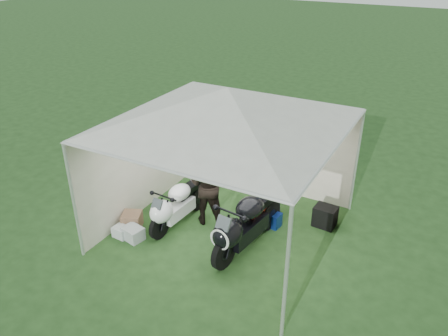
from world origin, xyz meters
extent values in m
plane|color=#20411A|center=(0.00, 0.00, 0.00)|extent=(80.00, 80.00, 0.00)
cylinder|color=silver|center=(-2.00, -2.00, 1.15)|extent=(0.06, 0.06, 2.30)
cylinder|color=silver|center=(2.00, -2.00, 1.15)|extent=(0.06, 0.06, 2.30)
cylinder|color=silver|center=(-2.00, 2.00, 1.15)|extent=(0.06, 0.06, 2.30)
cylinder|color=silver|center=(2.00, 2.00, 1.15)|extent=(0.06, 0.06, 2.30)
cube|color=silver|center=(0.00, 2.00, 1.15)|extent=(4.00, 0.02, 2.30)
cube|color=silver|center=(-2.00, 0.00, 1.15)|extent=(0.02, 4.00, 2.30)
cube|color=silver|center=(2.00, 0.00, 1.15)|extent=(0.02, 4.00, 2.30)
pyramid|color=silver|center=(0.00, 0.00, 2.65)|extent=(5.66, 5.66, 0.70)
cube|color=#99A5B7|center=(-1.65, 1.98, 1.85)|extent=(0.22, 0.02, 0.28)
cube|color=#99A5B7|center=(-1.30, 1.98, 1.85)|extent=(0.22, 0.02, 0.28)
cube|color=#99A5B7|center=(-0.95, 1.98, 1.85)|extent=(0.22, 0.01, 0.28)
cube|color=#99A5B7|center=(-0.60, 1.98, 1.85)|extent=(0.22, 0.01, 0.28)
cube|color=#99A5B7|center=(-1.65, 1.98, 1.55)|extent=(0.22, 0.02, 0.28)
cube|color=#99A5B7|center=(-1.30, 1.98, 1.55)|extent=(0.22, 0.01, 0.28)
cube|color=#99A5B7|center=(-0.95, 1.98, 1.55)|extent=(0.22, 0.02, 0.28)
cube|color=#99A5B7|center=(-0.60, 1.98, 1.55)|extent=(0.22, 0.01, 0.28)
cylinder|color=#D8590C|center=(0.20, 1.97, 1.95)|extent=(3.20, 0.02, 0.02)
cylinder|color=black|center=(-1.04, -0.87, 0.27)|extent=(0.12, 0.55, 0.54)
cylinder|color=black|center=(-0.96, 0.39, 0.27)|extent=(0.17, 0.55, 0.54)
cube|color=white|center=(-1.00, -0.28, 0.34)|extent=(0.36, 0.88, 0.27)
ellipsoid|color=white|center=(-1.03, -0.78, 0.56)|extent=(0.44, 0.57, 0.45)
ellipsoid|color=white|center=(-1.00, -0.19, 0.70)|extent=(0.43, 0.58, 0.32)
cube|color=black|center=(-0.97, 0.17, 0.65)|extent=(0.27, 0.56, 0.13)
cube|color=white|center=(-0.95, 0.46, 0.72)|extent=(0.22, 0.28, 0.16)
cube|color=black|center=(-0.98, 0.08, 0.50)|extent=(0.12, 0.50, 0.09)
cube|color=#3F474C|center=(-1.04, -0.89, 0.79)|extent=(0.22, 0.14, 0.19)
cylinder|color=black|center=(0.50, -1.04, 0.33)|extent=(0.19, 0.66, 0.65)
cylinder|color=black|center=(0.70, 0.47, 0.33)|extent=(0.25, 0.67, 0.65)
cube|color=black|center=(0.60, -0.34, 0.41)|extent=(0.50, 1.08, 0.33)
ellipsoid|color=black|center=(0.52, -0.93, 0.68)|extent=(0.57, 0.71, 0.55)
ellipsoid|color=black|center=(0.61, -0.23, 0.85)|extent=(0.56, 0.73, 0.38)
cube|color=black|center=(0.67, 0.20, 0.78)|extent=(0.37, 0.69, 0.15)
cube|color=black|center=(0.72, 0.56, 0.87)|extent=(0.28, 0.36, 0.20)
cube|color=maroon|center=(0.65, 0.10, 0.60)|extent=(0.19, 0.61, 0.11)
cube|color=#3F474C|center=(0.50, -1.06, 0.96)|extent=(0.28, 0.19, 0.23)
cylinder|color=white|center=(0.48, -1.17, 0.68)|extent=(0.39, 0.07, 0.39)
cube|color=#1539B1|center=(0.72, 0.58, 0.15)|extent=(0.44, 0.31, 0.31)
imported|color=black|center=(-0.49, 0.11, 0.89)|extent=(0.95, 0.78, 1.78)
imported|color=#525774|center=(0.60, 0.99, 0.81)|extent=(0.53, 0.67, 1.63)
cube|color=black|center=(1.70, 1.11, 0.22)|extent=(0.47, 0.39, 0.44)
cube|color=#B4BABE|center=(-1.48, -1.16, 0.13)|extent=(0.45, 0.39, 0.27)
cube|color=brown|center=(-1.75, -0.86, 0.17)|extent=(0.50, 0.50, 0.34)
cube|color=silver|center=(-1.75, -1.21, 0.11)|extent=(0.31, 0.27, 0.22)
camera|label=1|loc=(3.48, -6.50, 5.21)|focal=35.00mm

